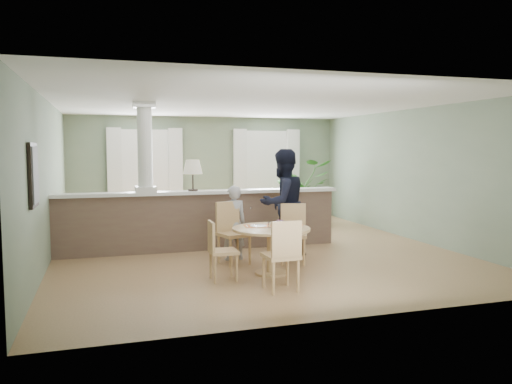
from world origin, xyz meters
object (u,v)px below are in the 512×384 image
object	(u,v)px
houseplant	(301,191)
chair_far_boy	(232,230)
sofa	(183,216)
man_person	(283,203)
chair_near	(283,252)
dining_table	(272,237)
chair_side	(219,248)
chair_far_man	(293,230)
child_person	(233,223)

from	to	relation	value
houseplant	chair_far_boy	size ratio (longest dim) A/B	1.60
chair_far_boy	sofa	bearing A→B (deg)	80.36
man_person	chair_near	bearing A→B (deg)	49.78
sofa	houseplant	size ratio (longest dim) A/B	1.82
houseplant	chair_near	world-z (taller)	houseplant
houseplant	dining_table	world-z (taller)	houseplant
dining_table	chair_side	xyz separation A→B (m)	(-0.84, -0.13, -0.09)
houseplant	man_person	world-z (taller)	man_person
chair_side	chair_far_man	bearing A→B (deg)	-61.13
chair_far_boy	chair_side	xyz separation A→B (m)	(-0.45, -1.01, -0.08)
chair_near	child_person	world-z (taller)	child_person
chair_far_man	dining_table	bearing A→B (deg)	-112.12
child_person	sofa	bearing A→B (deg)	-85.26
chair_far_boy	chair_far_man	distance (m)	1.02
man_person	chair_far_man	bearing A→B (deg)	73.61
chair_near	houseplant	bearing A→B (deg)	-117.02
child_person	man_person	distance (m)	0.93
houseplant	chair_far_man	size ratio (longest dim) A/B	1.67
chair_near	chair_side	distance (m)	1.06
sofa	chair_far_man	distance (m)	3.36
houseplant	chair_far_man	distance (m)	4.49
chair_far_boy	child_person	size ratio (longest dim) A/B	0.80
sofa	man_person	size ratio (longest dim) A/B	1.57
dining_table	child_person	size ratio (longest dim) A/B	0.92
chair_far_boy	man_person	bearing A→B (deg)	-6.08
chair_near	chair_side	bearing A→B (deg)	-52.72
chair_near	chair_side	world-z (taller)	chair_near
man_person	chair_side	bearing A→B (deg)	20.07
dining_table	man_person	distance (m)	1.26
chair_side	child_person	size ratio (longest dim) A/B	0.68
chair_side	man_person	bearing A→B (deg)	-48.88
chair_near	man_person	world-z (taller)	man_person
chair_far_man	chair_side	world-z (taller)	chair_far_man
dining_table	child_person	distance (m)	1.14
sofa	chair_far_man	size ratio (longest dim) A/B	3.04
man_person	dining_table	bearing A→B (deg)	41.71
chair_side	chair_near	bearing A→B (deg)	-139.18
chair_near	child_person	xyz separation A→B (m)	(-0.15, 2.04, 0.10)
chair_far_man	child_person	xyz separation A→B (m)	(-0.90, 0.47, 0.10)
sofa	dining_table	bearing A→B (deg)	-70.57
sofa	chair_near	xyz separation A→B (m)	(0.60, -4.65, 0.10)
houseplant	man_person	size ratio (longest dim) A/B	0.86
houseplant	dining_table	bearing A→B (deg)	-116.88
chair_near	chair_far_boy	bearing A→B (deg)	-85.40
chair_far_boy	man_person	xyz separation A→B (m)	(0.96, 0.18, 0.38)
dining_table	chair_far_man	world-z (taller)	chair_far_man
houseplant	chair_near	size ratio (longest dim) A/B	1.69
chair_far_boy	man_person	world-z (taller)	man_person
chair_far_boy	chair_side	distance (m)	1.10
dining_table	chair_far_man	distance (m)	0.87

